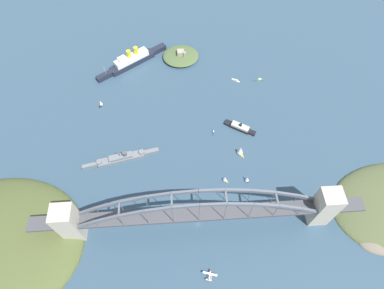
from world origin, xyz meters
name	(u,v)px	position (x,y,z in m)	size (l,w,h in m)	color
ground_plane	(198,224)	(0.00, 0.00, 0.00)	(1400.00, 1400.00, 0.00)	#334C60
harbor_arch_bridge	(198,214)	(0.00, 0.00, 26.09)	(274.49, 15.68, 59.96)	#BCB29E
ocean_liner	(132,60)	(-64.19, 206.03, 6.23)	(83.35, 59.73, 21.96)	#1E2333
naval_cruiser	(122,158)	(-70.34, 71.27, 2.95)	(75.39, 19.47, 16.94)	slate
harbor_ferry_steamer	(240,127)	(52.01, 101.17, 2.35)	(32.18, 22.70, 7.76)	black
fort_island_mid_harbor	(181,56)	(-5.17, 213.18, 3.24)	(44.03, 40.14, 11.65)	#4C6038
seaplane_taxiing_near_bridge	(210,275)	(6.35, -43.14, 2.24)	(11.95, 8.82, 5.01)	#B7B7B2
small_boat_0	(259,80)	(85.13, 169.30, 0.78)	(12.06, 3.15, 2.21)	#2D6B3D
small_boat_1	(225,179)	(28.85, 41.51, 3.54)	(6.04, 5.74, 7.60)	gold
small_boat_2	(101,103)	(-97.10, 143.01, 3.58)	(5.23, 6.71, 7.68)	black
small_boat_3	(213,132)	(23.79, 98.10, 0.62)	(1.74, 7.42, 1.73)	#234C8C
small_boat_4	(236,80)	(57.58, 170.13, 0.67)	(9.48, 7.02, 1.89)	silver
small_boat_5	(247,179)	(49.76, 39.79, 3.12)	(5.11, 6.49, 6.57)	#234C8C
small_boat_6	(240,150)	(47.72, 70.94, 5.50)	(8.05, 10.37, 11.87)	gold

